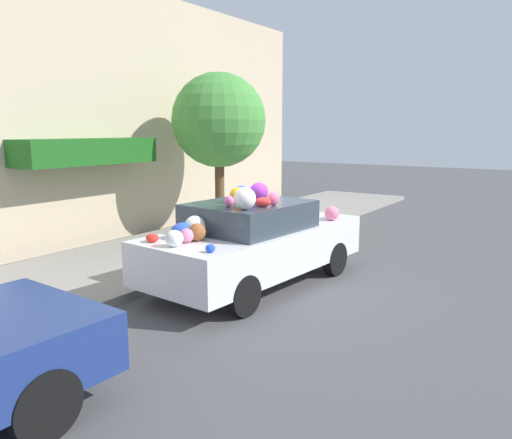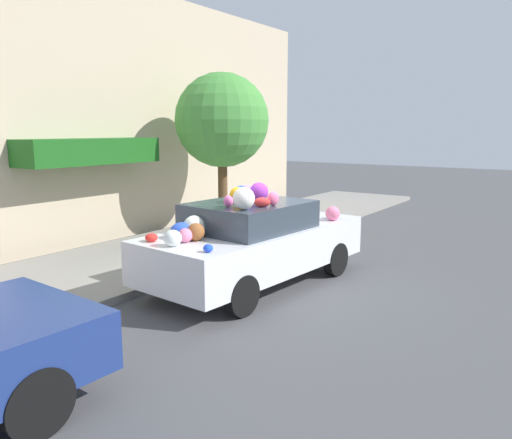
# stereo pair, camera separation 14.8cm
# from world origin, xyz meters

# --- Properties ---
(ground_plane) EXTENTS (60.00, 60.00, 0.00)m
(ground_plane) POSITION_xyz_m (0.00, 0.00, 0.00)
(ground_plane) COLOR #4C4C4F
(sidewalk_curb) EXTENTS (24.00, 3.20, 0.13)m
(sidewalk_curb) POSITION_xyz_m (0.00, 2.70, 0.06)
(sidewalk_curb) COLOR gray
(sidewalk_curb) RESTS_ON ground
(building_facade) EXTENTS (18.00, 1.20, 6.03)m
(building_facade) POSITION_xyz_m (0.00, 4.92, 2.98)
(building_facade) COLOR #C6B293
(building_facade) RESTS_ON ground
(street_tree) EXTENTS (2.35, 2.35, 3.91)m
(street_tree) POSITION_xyz_m (3.09, 3.11, 2.85)
(street_tree) COLOR brown
(street_tree) RESTS_ON sidewalk_curb
(fire_hydrant) EXTENTS (0.20, 0.20, 0.70)m
(fire_hydrant) POSITION_xyz_m (1.04, 1.52, 0.47)
(fire_hydrant) COLOR red
(fire_hydrant) RESTS_ON sidewalk_curb
(art_car) EXTENTS (4.36, 2.09, 1.79)m
(art_car) POSITION_xyz_m (-0.04, -0.06, 0.78)
(art_car) COLOR silver
(art_car) RESTS_ON ground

